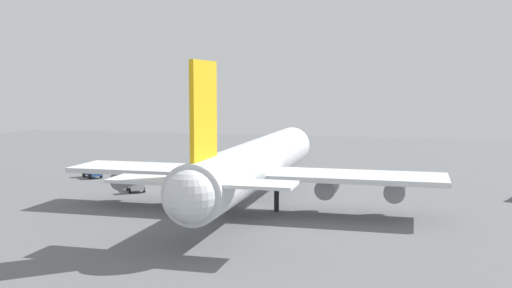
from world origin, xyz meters
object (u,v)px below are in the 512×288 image
object	(u,v)px
maintenance_van	(136,185)
safety_cone_nose	(291,177)
cargo_airplane	(256,164)
pushback_tractor	(92,171)

from	to	relation	value
maintenance_van	safety_cone_nose	world-z (taller)	maintenance_van
cargo_airplane	safety_cone_nose	distance (m)	27.51
maintenance_van	pushback_tractor	bearing A→B (deg)	51.30
cargo_airplane	pushback_tractor	world-z (taller)	cargo_airplane
cargo_airplane	maintenance_van	xyz separation A→B (m)	(6.78, 22.34, -5.08)
maintenance_van	cargo_airplane	bearing A→B (deg)	-106.88
cargo_airplane	pushback_tractor	xyz separation A→B (m)	(18.71, 37.23, -5.08)
safety_cone_nose	pushback_tractor	bearing A→B (deg)	102.41
cargo_airplane	maintenance_van	distance (m)	23.90
cargo_airplane	maintenance_van	world-z (taller)	cargo_airplane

